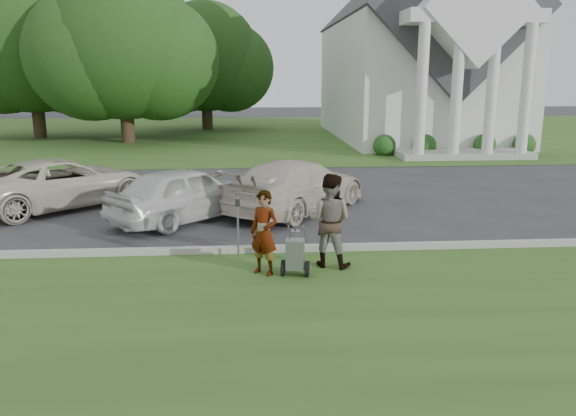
{
  "coord_description": "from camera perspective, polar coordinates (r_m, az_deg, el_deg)",
  "views": [
    {
      "loc": [
        -1.09,
        -11.04,
        3.7
      ],
      "look_at": [
        -0.31,
        0.0,
        1.11
      ],
      "focal_mm": 35.0,
      "sensor_mm": 36.0,
      "label": 1
    }
  ],
  "objects": [
    {
      "name": "grass_strip",
      "position": [
        8.92,
        3.39,
        -11.35
      ],
      "size": [
        80.0,
        7.0,
        0.01
      ],
      "primitive_type": "cube",
      "color": "#34561D",
      "rests_on": "ground"
    },
    {
      "name": "parking_meter_near",
      "position": [
        11.58,
        -5.12,
        -1.28
      ],
      "size": [
        0.09,
        0.08,
        1.31
      ],
      "color": "gray",
      "rests_on": "ground"
    },
    {
      "name": "curb",
      "position": [
        12.19,
        1.25,
        -4.14
      ],
      "size": [
        80.0,
        0.18,
        0.15
      ],
      "primitive_type": "cube",
      "color": "#9E9E93",
      "rests_on": "ground"
    },
    {
      "name": "tree_back",
      "position": [
        41.15,
        -8.4,
        14.47
      ],
      "size": [
        9.61,
        7.6,
        8.89
      ],
      "color": "#332316",
      "rests_on": "ground"
    },
    {
      "name": "church",
      "position": [
        35.68,
        12.91,
        16.45
      ],
      "size": [
        9.19,
        19.0,
        24.1
      ],
      "color": "white",
      "rests_on": "ground"
    },
    {
      "name": "striping_cart",
      "position": [
        10.64,
        0.74,
        -4.8
      ],
      "size": [
        0.61,
        1.1,
        0.97
      ],
      "rotation": [
        0.0,
        0.0,
        -0.19
      ],
      "color": "black",
      "rests_on": "ground"
    },
    {
      "name": "car_c",
      "position": [
        15.76,
        0.91,
        2.29
      ],
      "size": [
        4.72,
        5.2,
        1.46
      ],
      "primitive_type": "imported",
      "rotation": [
        0.0,
        0.0,
        2.47
      ],
      "color": "beige",
      "rests_on": "ground"
    },
    {
      "name": "church_lawn",
      "position": [
        38.24,
        -2.43,
        7.62
      ],
      "size": [
        80.0,
        30.0,
        0.01
      ],
      "primitive_type": "cube",
      "color": "#34561D",
      "rests_on": "ground"
    },
    {
      "name": "tree_far",
      "position": [
        38.33,
        -24.65,
        15.0
      ],
      "size": [
        11.64,
        9.2,
        10.73
      ],
      "color": "#332316",
      "rests_on": "ground"
    },
    {
      "name": "tree_left",
      "position": [
        33.78,
        -16.47,
        15.05
      ],
      "size": [
        10.63,
        8.4,
        9.71
      ],
      "color": "#332316",
      "rests_on": "ground"
    },
    {
      "name": "car_a",
      "position": [
        17.53,
        -21.96,
        2.4
      ],
      "size": [
        5.38,
        5.25,
        1.43
      ],
      "primitive_type": "imported",
      "rotation": [
        0.0,
        0.0,
        2.32
      ],
      "color": "beige",
      "rests_on": "ground"
    },
    {
      "name": "person_left",
      "position": [
        10.63,
        -2.45,
        -2.62
      ],
      "size": [
        0.71,
        0.66,
        1.63
      ],
      "primitive_type": "imported",
      "rotation": [
        0.0,
        0.0,
        -0.63
      ],
      "color": "#999999",
      "rests_on": "ground"
    },
    {
      "name": "ground",
      "position": [
        11.7,
        1.5,
        -5.29
      ],
      "size": [
        120.0,
        120.0,
        0.0
      ],
      "primitive_type": "plane",
      "color": "#333335",
      "rests_on": "ground"
    },
    {
      "name": "car_b",
      "position": [
        14.94,
        -10.34,
        1.47
      ],
      "size": [
        4.27,
        4.19,
        1.45
      ],
      "primitive_type": "imported",
      "rotation": [
        0.0,
        0.0,
        2.34
      ],
      "color": "silver",
      "rests_on": "ground"
    },
    {
      "name": "person_right",
      "position": [
        11.09,
        4.21,
        -1.33
      ],
      "size": [
        1.11,
        1.0,
        1.87
      ],
      "primitive_type": "imported",
      "rotation": [
        0.0,
        0.0,
        2.75
      ],
      "color": "#999999",
      "rests_on": "ground"
    }
  ]
}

